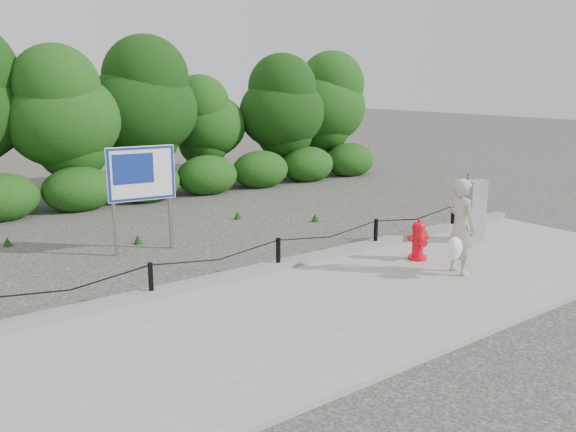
% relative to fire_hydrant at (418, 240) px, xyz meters
% --- Properties ---
extents(ground, '(90.00, 90.00, 0.00)m').
position_rel_fire_hydrant_xyz_m(ground, '(-2.54, 1.10, -0.45)').
color(ground, '#2D2B28').
rests_on(ground, ground).
extents(sidewalk, '(14.00, 4.00, 0.08)m').
position_rel_fire_hydrant_xyz_m(sidewalk, '(-2.54, -0.90, -0.41)').
color(sidewalk, gray).
rests_on(sidewalk, ground).
extents(curb, '(14.00, 0.22, 0.14)m').
position_rel_fire_hydrant_xyz_m(curb, '(-2.54, 1.15, -0.30)').
color(curb, slate).
rests_on(curb, sidewalk).
extents(chain_barrier, '(10.06, 0.06, 0.60)m').
position_rel_fire_hydrant_xyz_m(chain_barrier, '(-2.54, 1.10, 0.00)').
color(chain_barrier, black).
rests_on(chain_barrier, sidewalk).
extents(treeline, '(20.54, 3.75, 4.84)m').
position_rel_fire_hydrant_xyz_m(treeline, '(-2.30, 10.05, 2.16)').
color(treeline, black).
rests_on(treeline, ground).
extents(fire_hydrant, '(0.46, 0.47, 0.78)m').
position_rel_fire_hydrant_xyz_m(fire_hydrant, '(0.00, 0.00, 0.00)').
color(fire_hydrant, red).
rests_on(fire_hydrant, sidewalk).
extents(pedestrian, '(0.77, 0.70, 1.72)m').
position_rel_fire_hydrant_xyz_m(pedestrian, '(-0.09, -1.02, 0.47)').
color(pedestrian, '#AFA696').
rests_on(pedestrian, sidewalk).
extents(utility_cabinet, '(0.51, 0.36, 1.45)m').
position_rel_fire_hydrant_xyz_m(utility_cabinet, '(1.97, 0.21, 0.29)').
color(utility_cabinet, gray).
rests_on(utility_cabinet, sidewalk).
extents(advertising_sign, '(1.36, 0.30, 2.19)m').
position_rel_fire_hydrant_xyz_m(advertising_sign, '(-3.89, 3.90, 1.09)').
color(advertising_sign, slate).
rests_on(advertising_sign, ground).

